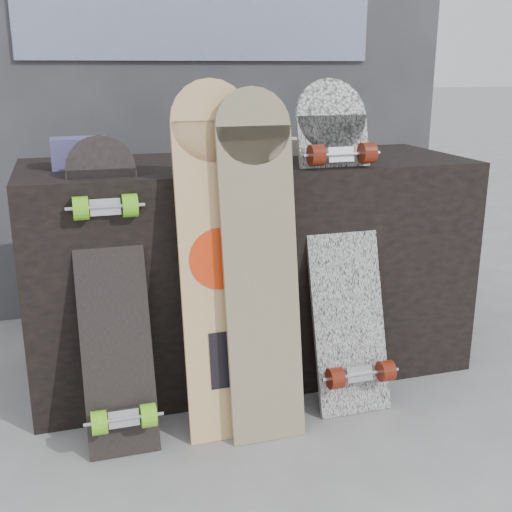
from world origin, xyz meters
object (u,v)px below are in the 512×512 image
object	(u,v)px
longboard_geisha	(219,253)
longboard_celtic	(260,257)
skateboard_dark	(112,291)
longboard_cascadia	(343,240)
vendor_table	(249,266)

from	to	relation	value
longboard_geisha	longboard_celtic	bearing A→B (deg)	-18.78
longboard_geisha	skateboard_dark	distance (m)	0.34
longboard_cascadia	skateboard_dark	distance (m)	0.78
longboard_geisha	longboard_celtic	xyz separation A→B (m)	(0.12, -0.04, -0.01)
vendor_table	longboard_cascadia	xyz separation A→B (m)	(0.24, -0.31, 0.17)
longboard_celtic	longboard_cascadia	bearing A→B (deg)	20.43
vendor_table	longboard_geisha	xyz separation A→B (m)	(-0.21, -0.39, 0.18)
vendor_table	longboard_geisha	world-z (taller)	longboard_geisha
longboard_celtic	skateboard_dark	distance (m)	0.46
vendor_table	longboard_cascadia	size ratio (longest dim) A/B	1.47
vendor_table	longboard_celtic	xyz separation A→B (m)	(-0.09, -0.43, 0.17)
skateboard_dark	longboard_geisha	bearing A→B (deg)	-7.77
vendor_table	longboard_cascadia	bearing A→B (deg)	-52.15
longboard_celtic	longboard_cascadia	xyz separation A→B (m)	(0.33, 0.12, -0.01)
vendor_table	longboard_geisha	size ratio (longest dim) A/B	1.46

